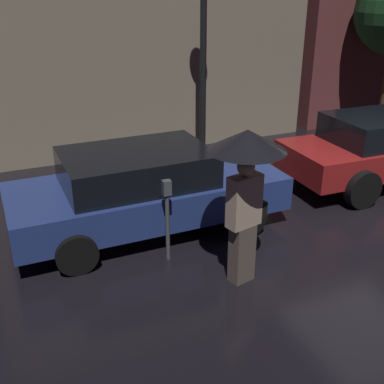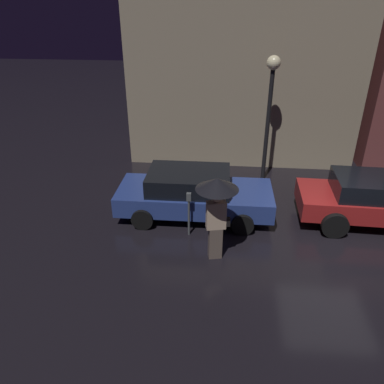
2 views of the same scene
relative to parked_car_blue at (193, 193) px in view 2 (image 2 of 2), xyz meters
name	(u,v)px [view 2 (image 2 of 2)]	position (x,y,z in m)	size (l,w,h in m)	color
ground_plane	(339,248)	(3.92, -1.30, -0.73)	(60.00, 60.00, 0.00)	black
building_facade_left	(243,77)	(1.40, 5.20, 2.32)	(8.35, 3.00, 6.10)	gray
parked_car_blue	(193,193)	(0.00, 0.00, 0.00)	(4.47, 1.99, 1.39)	navy
parked_car_red	(380,199)	(5.23, 0.04, 0.04)	(4.56, 1.88, 1.42)	maroon
pedestrian_with_umbrella	(217,199)	(0.73, -1.97, 0.93)	(1.00, 1.00, 2.18)	#66564C
parking_meter	(189,209)	(-0.01, -1.07, 0.07)	(0.12, 0.10, 1.28)	#4C5154
street_lamp_near	(271,94)	(2.23, 2.62, 2.29)	(0.44, 0.44, 4.20)	black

